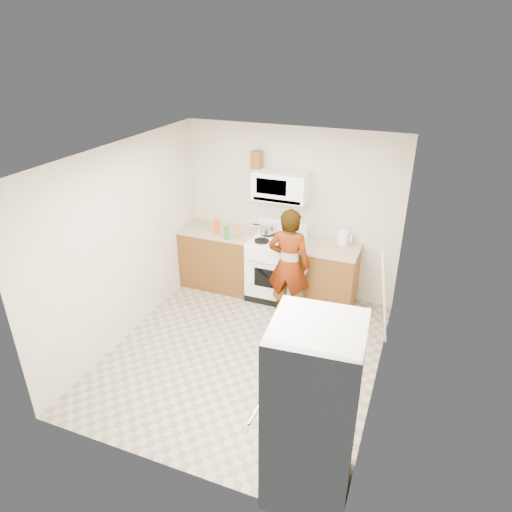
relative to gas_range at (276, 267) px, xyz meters
The scene contains 20 objects.
floor 1.56m from the gas_range, 86.14° to the right, with size 3.60×3.60×0.00m, color gray.
back_wall 0.83m from the gas_range, 72.00° to the left, with size 3.20×0.02×2.50m, color beige.
right_wall 2.37m from the gas_range, 41.25° to the right, with size 0.02×3.60×2.50m, color beige.
cabinet_left 0.94m from the gas_range, behind, with size 1.12×0.62×0.90m, color brown.
counter_left 1.03m from the gas_range, behind, with size 1.14×0.64×0.04m, color tan.
cabinet_right 0.78m from the gas_range, ahead, with size 0.80×0.62×0.90m, color brown.
counter_right 0.89m from the gas_range, ahead, with size 0.82×0.64×0.04m, color tan.
gas_range is the anchor object (origin of this frame).
microwave 1.22m from the gas_range, 90.00° to the left, with size 0.76×0.38×0.40m, color white.
person 0.66m from the gas_range, 54.46° to the right, with size 0.59×0.38×1.61m, color tan.
fridge 3.30m from the gas_range, 65.92° to the right, with size 0.70×0.70×1.70m, color silver.
kettle 1.09m from the gas_range, 12.14° to the left, with size 0.16×0.16×0.20m, color white.
jug 1.59m from the gas_range, 154.81° to the left, with size 0.14×0.14×0.24m, color brown.
saucepan 0.58m from the gas_range, 144.10° to the left, with size 0.22×0.22×0.12m, color silver.
tray 0.52m from the gas_range, 31.69° to the right, with size 0.25×0.16×0.05m, color white.
bottle_spray 1.07m from the gas_range, behind, with size 0.07×0.07×0.23m, color #DC3F10.
bottle_hot_sauce 0.79m from the gas_range, behind, with size 0.05×0.05×0.15m, color orange.
bottle_green_cap 0.91m from the gas_range, 158.51° to the right, with size 0.06×0.06×0.20m, color #178122.
pot_lid 0.78m from the gas_range, 167.05° to the right, with size 0.25×0.25×0.01m, color silver.
broom 1.80m from the gas_range, 23.44° to the right, with size 0.03×0.03×1.37m, color silver.
Camera 1 is at (1.82, -4.24, 3.61)m, focal length 32.00 mm.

